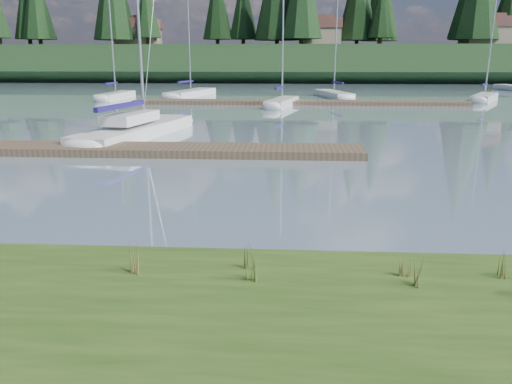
{
  "coord_description": "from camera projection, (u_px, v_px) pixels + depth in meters",
  "views": [
    {
      "loc": [
        1.07,
        -9.68,
        3.62
      ],
      "look_at": [
        0.51,
        -0.5,
        1.12
      ],
      "focal_mm": 35.0,
      "sensor_mm": 36.0,
      "label": 1
    }
  ],
  "objects": [
    {
      "name": "ground",
      "position": [
        273.0,
        104.0,
        39.23
      ],
      "size": [
        200.0,
        200.0,
        0.0
      ],
      "primitive_type": "plane",
      "color": "#849BAC",
      "rests_on": "ground"
    },
    {
      "name": "ridge",
      "position": [
        281.0,
        64.0,
        79.99
      ],
      "size": [
        200.0,
        20.0,
        5.0
      ],
      "primitive_type": "cube",
      "color": "black",
      "rests_on": "ground"
    },
    {
      "name": "sailboat_main",
      "position": [
        144.0,
        126.0,
        23.79
      ],
      "size": [
        3.89,
        9.89,
        13.87
      ],
      "rotation": [
        0.0,
        0.0,
        1.36
      ],
      "color": "silver",
      "rests_on": "ground"
    },
    {
      "name": "dock_near",
      "position": [
        154.0,
        150.0,
        19.2
      ],
      "size": [
        16.0,
        2.0,
        0.3
      ],
      "primitive_type": "cube",
      "color": "#4C3D2C",
      "rests_on": "ground"
    },
    {
      "name": "dock_far",
      "position": [
        299.0,
        102.0,
        39.07
      ],
      "size": [
        26.0,
        2.2,
        0.3
      ],
      "primitive_type": "cube",
      "color": "#4C3D2C",
      "rests_on": "ground"
    },
    {
      "name": "sailboat_bg_0",
      "position": [
        118.0,
        95.0,
        44.38
      ],
      "size": [
        1.82,
        6.77,
        9.85
      ],
      "rotation": [
        0.0,
        0.0,
        1.49
      ],
      "color": "silver",
      "rests_on": "ground"
    },
    {
      "name": "sailboat_bg_1",
      "position": [
        194.0,
        92.0,
        47.74
      ],
      "size": [
        3.93,
        9.25,
        13.43
      ],
      "rotation": [
        0.0,
        0.0,
        1.33
      ],
      "color": "silver",
      "rests_on": "ground"
    },
    {
      "name": "sailboat_bg_2",
      "position": [
        284.0,
        101.0,
        38.1
      ],
      "size": [
        2.8,
        6.81,
        10.19
      ],
      "rotation": [
        0.0,
        0.0,
        1.34
      ],
      "color": "silver",
      "rests_on": "ground"
    },
    {
      "name": "sailboat_bg_3",
      "position": [
        331.0,
        94.0,
        45.95
      ],
      "size": [
        3.28,
        7.93,
        11.46
      ],
      "rotation": [
        0.0,
        0.0,
        1.8
      ],
      "color": "silver",
      "rests_on": "ground"
    },
    {
      "name": "sailboat_bg_4",
      "position": [
        486.0,
        97.0,
        42.41
      ],
      "size": [
        4.4,
        6.52,
        10.05
      ],
      "rotation": [
        0.0,
        0.0,
        1.07
      ],
      "color": "silver",
      "rests_on": "ground"
    },
    {
      "name": "weed_0",
      "position": [
        252.0,
        262.0,
        7.44
      ],
      "size": [
        0.17,
        0.14,
        0.72
      ],
      "color": "#475B23",
      "rests_on": "bank"
    },
    {
      "name": "weed_1",
      "position": [
        251.0,
        256.0,
        7.94
      ],
      "size": [
        0.17,
        0.14,
        0.47
      ],
      "color": "#475B23",
      "rests_on": "bank"
    },
    {
      "name": "weed_2",
      "position": [
        417.0,
        271.0,
        7.31
      ],
      "size": [
        0.17,
        0.14,
        0.56
      ],
      "color": "#475B23",
      "rests_on": "bank"
    },
    {
      "name": "weed_3",
      "position": [
        134.0,
        258.0,
        7.73
      ],
      "size": [
        0.17,
        0.14,
        0.61
      ],
      "color": "#475B23",
      "rests_on": "bank"
    },
    {
      "name": "weed_4",
      "position": [
        404.0,
        265.0,
        7.67
      ],
      "size": [
        0.17,
        0.14,
        0.4
      ],
      "color": "#475B23",
      "rests_on": "bank"
    },
    {
      "name": "weed_5",
      "position": [
        507.0,
        262.0,
        7.58
      ],
      "size": [
        0.17,
        0.14,
        0.59
      ],
      "color": "#475B23",
      "rests_on": "bank"
    },
    {
      "name": "mud_lip",
      "position": [
        223.0,
        265.0,
        8.78
      ],
      "size": [
        60.0,
        0.5,
        0.14
      ],
      "primitive_type": "cube",
      "color": "#33281C",
      "rests_on": "ground"
    },
    {
      "name": "conifer_1",
      "position": [
        26.0,
        6.0,
        78.11
      ],
      "size": [
        4.4,
        4.4,
        11.3
      ],
      "color": "#382619",
      "rests_on": "ridge"
    },
    {
      "name": "conifer_3",
      "position": [
        217.0,
        2.0,
        77.19
      ],
      "size": [
        4.84,
        4.84,
        12.25
      ],
      "color": "#382619",
      "rests_on": "ridge"
    },
    {
      "name": "conifer_5",
      "position": [
        382.0,
        6.0,
        74.03
      ],
      "size": [
        3.96,
        3.96,
        10.35
      ],
      "color": "#382619",
      "rests_on": "ridge"
    },
    {
      "name": "house_0",
      "position": [
        139.0,
        32.0,
        77.13
      ],
      "size": [
        6.3,
        5.3,
        4.65
      ],
      "color": "gray",
      "rests_on": "ridge"
    },
    {
      "name": "house_1",
      "position": [
        320.0,
        32.0,
        76.45
      ],
      "size": [
        6.3,
        5.3,
        4.65
      ],
      "color": "gray",
      "rests_on": "ridge"
    },
    {
      "name": "house_2",
      "position": [
        485.0,
        31.0,
        73.11
      ],
      "size": [
        6.3,
        5.3,
        4.65
      ],
      "color": "gray",
      "rests_on": "ridge"
    }
  ]
}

